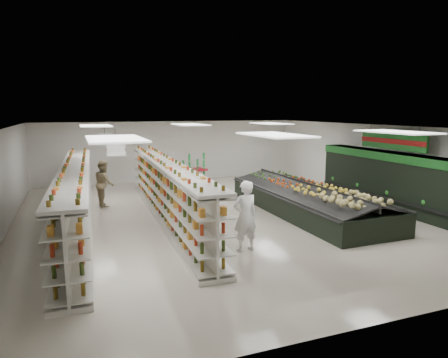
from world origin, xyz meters
name	(u,v)px	position (x,y,z in m)	size (l,w,h in m)	color
floor	(221,216)	(0.00, 0.00, 0.00)	(16.00, 16.00, 0.00)	beige
ceiling	(221,127)	(0.00, 0.00, 3.20)	(14.00, 16.00, 0.02)	white
wall_back	(170,151)	(0.00, 8.00, 1.60)	(14.00, 0.02, 3.20)	white
wall_front	(382,239)	(0.00, -8.00, 1.60)	(14.00, 0.02, 3.20)	white
wall_left	(0,185)	(-7.00, 0.00, 1.60)	(0.02, 16.00, 3.20)	white
wall_right	(378,163)	(7.00, 0.00, 1.60)	(0.02, 16.00, 3.20)	white
produce_wall_case	(396,178)	(6.53, -1.50, 1.24)	(0.93, 8.00, 2.20)	black
aisle_sign_near	(116,149)	(-3.80, -2.00, 2.75)	(0.52, 0.06, 0.75)	white
aisle_sign_far	(105,139)	(-3.80, 2.00, 2.75)	(0.52, 0.06, 0.75)	white
hortifruti_banner	(392,141)	(6.25, -1.50, 2.65)	(0.12, 3.20, 0.95)	#1C6922
gondola_left	(77,201)	(-4.90, 0.11, 0.93)	(1.35, 11.69, 2.02)	silver
gondola_center	(166,193)	(-1.92, 0.39, 0.93)	(1.19, 11.68, 2.02)	silver
produce_island	(307,199)	(3.16, -0.66, 0.52)	(2.85, 7.72, 1.15)	black
soda_endcap	(194,171)	(0.73, 6.02, 0.74)	(1.38, 1.13, 1.53)	#A01212
shopper_main	(245,216)	(-0.66, -3.65, 0.97)	(0.71, 0.47, 1.94)	silver
shopper_background	(104,183)	(-3.84, 3.10, 0.92)	(0.90, 0.55, 1.85)	#9A8A5E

